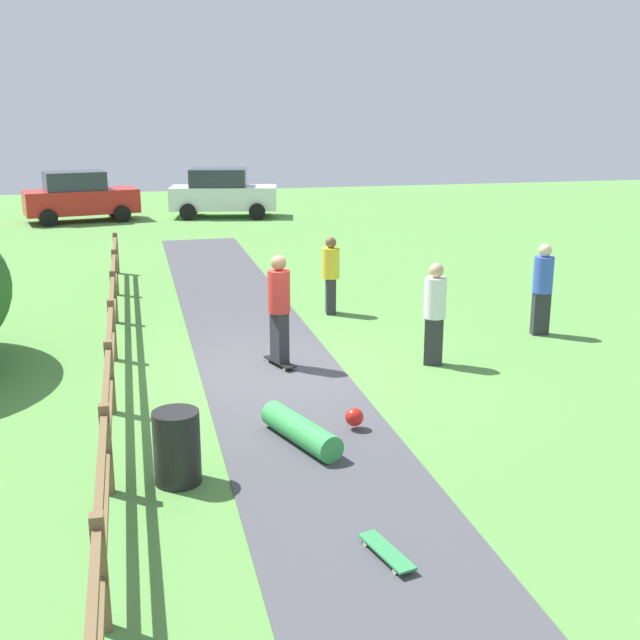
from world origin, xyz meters
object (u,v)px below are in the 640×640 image
bystander_blue (543,285)px  bystander_yellow (331,272)px  skater_riding (279,304)px  bystander_white (435,309)px  trash_bin (177,447)px  skater_fallen (305,429)px  parked_car_white (222,193)px  parked_car_red (80,197)px  skateboard_loose (387,552)px

bystander_blue → bystander_yellow: size_ratio=1.08×
skater_riding → bystander_white: bearing=-10.4°
trash_bin → bystander_white: 5.82m
skater_fallen → parked_car_white: bearing=86.1°
skater_riding → trash_bin: bearing=-116.5°
parked_car_red → bystander_white: bearing=-70.9°
bystander_blue → parked_car_red: 20.74m
bystander_blue → parked_car_red: (-9.55, 18.40, -0.04)m
skateboard_loose → parked_car_white: bearing=86.9°
skater_fallen → bystander_white: bearing=43.8°
bystander_yellow → skateboard_loose: bearing=-100.9°
skater_fallen → skateboard_loose: skater_fallen is taller
skater_riding → skateboard_loose: skater_riding is taller
bystander_blue → parked_car_white: 18.87m
skater_fallen → bystander_blue: bystander_blue is taller
bystander_blue → parked_car_red: size_ratio=0.40×
bystander_white → trash_bin: bearing=-142.7°
skateboard_loose → parked_car_red: (-4.12, 25.39, 0.87)m
skater_riding → skater_fallen: skater_riding is taller
bystander_yellow → parked_car_red: (-5.95, 15.87, 0.04)m
trash_bin → skater_riding: (1.99, 3.99, 0.66)m
skateboard_loose → parked_car_white: (1.37, 25.41, 0.87)m
skateboard_loose → trash_bin: bearing=131.0°
trash_bin → parked_car_white: (3.27, 23.22, 0.51)m
skater_fallen → parked_car_red: size_ratio=0.35×
trash_bin → skater_riding: skater_riding is taller
trash_bin → skater_riding: bearing=63.5°
parked_car_white → bystander_white: bearing=-86.1°
bystander_white → parked_car_red: bearing=109.1°
skater_riding → skateboard_loose: 6.27m
parked_car_white → parked_car_red: same height
skater_fallen → skateboard_loose: 2.94m
bystander_white → skateboard_loose: bearing=-115.4°
skateboard_loose → parked_car_red: 25.74m
skateboard_loose → parked_car_white: size_ratio=0.19×
skater_riding → bystander_white: 2.67m
trash_bin → skater_fallen: size_ratio=0.58×
skater_fallen → parked_car_red: bearing=100.0°
parked_car_white → parked_car_red: 5.49m
parked_car_white → skater_fallen: bearing=-93.9°
skater_fallen → bystander_white: 4.08m
trash_bin → skater_fallen: (1.72, 0.75, -0.25)m
trash_bin → bystander_blue: bearing=33.2°
bystander_blue → bystander_yellow: 4.40m
parked_car_red → skater_fallen: bearing=-80.0°
parked_car_red → trash_bin: bearing=-84.5°
skater_fallen → parked_car_red: 22.81m
skateboard_loose → parked_car_red: size_ratio=0.19×
skater_fallen → bystander_blue: bearing=35.8°
skateboard_loose → bystander_yellow: bearing=79.1°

